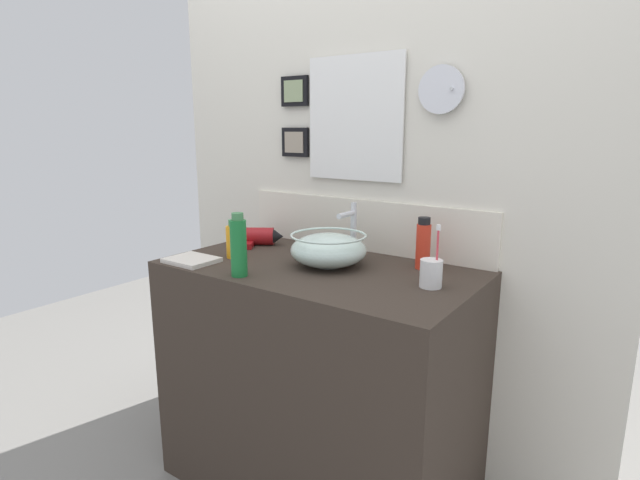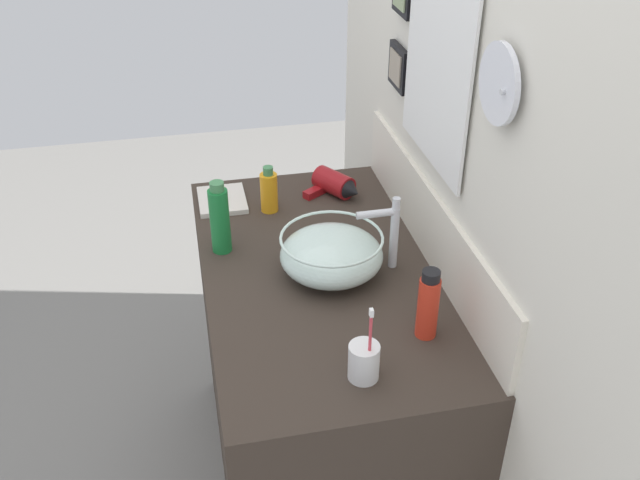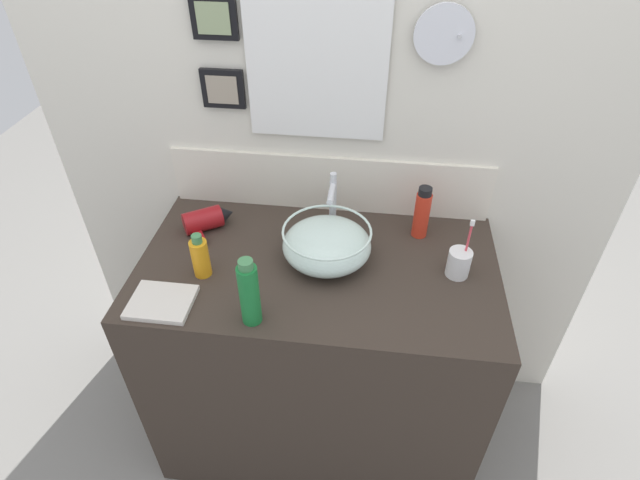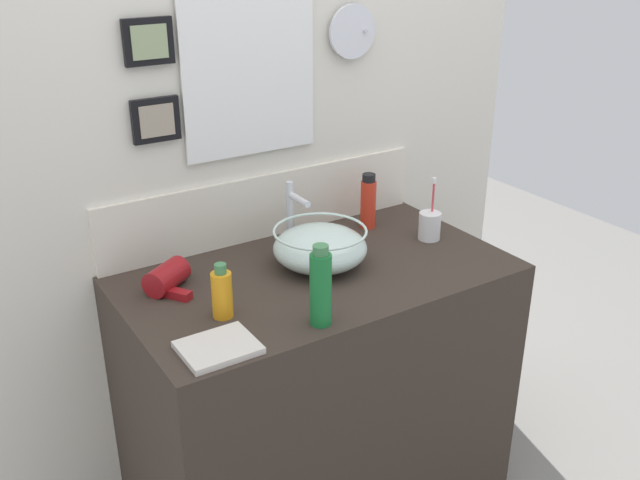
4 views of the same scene
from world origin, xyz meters
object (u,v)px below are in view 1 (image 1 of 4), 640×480
(toothbrush_cup, at_px, (431,273))
(hand_towel, at_px, (192,260))
(glass_bowl_sink, at_px, (328,249))
(hair_drier, at_px, (262,237))
(faucet, at_px, (352,226))
(soap_dispenser, at_px, (233,241))
(shampoo_bottle, at_px, (239,246))
(lotion_bottle, at_px, (423,244))

(toothbrush_cup, bearing_deg, hand_towel, -164.57)
(glass_bowl_sink, height_order, hair_drier, glass_bowl_sink)
(faucet, distance_m, hand_towel, 0.62)
(toothbrush_cup, xyz_separation_m, soap_dispenser, (-0.78, -0.10, 0.02))
(faucet, distance_m, shampoo_bottle, 0.47)
(glass_bowl_sink, relative_size, toothbrush_cup, 1.37)
(faucet, bearing_deg, hand_towel, -137.48)
(hair_drier, height_order, hand_towel, hair_drier)
(lotion_bottle, height_order, soap_dispenser, lotion_bottle)
(hair_drier, distance_m, lotion_bottle, 0.72)
(faucet, bearing_deg, toothbrush_cup, -23.51)
(soap_dispenser, distance_m, shampoo_bottle, 0.26)
(toothbrush_cup, height_order, shampoo_bottle, shampoo_bottle)
(hair_drier, distance_m, hand_towel, 0.37)
(glass_bowl_sink, bearing_deg, lotion_bottle, 29.50)
(faucet, height_order, hand_towel, faucet)
(soap_dispenser, xyz_separation_m, shampoo_bottle, (0.19, -0.17, 0.04))
(glass_bowl_sink, xyz_separation_m, hand_towel, (-0.45, -0.25, -0.05))
(glass_bowl_sink, bearing_deg, soap_dispenser, -162.98)
(toothbrush_cup, bearing_deg, soap_dispenser, -172.98)
(glass_bowl_sink, bearing_deg, toothbrush_cup, -2.52)
(hand_towel, bearing_deg, shampoo_bottle, -5.32)
(hair_drier, bearing_deg, glass_bowl_sink, -14.75)
(glass_bowl_sink, bearing_deg, hair_drier, 165.25)
(hair_drier, bearing_deg, lotion_bottle, 4.43)
(soap_dispenser, bearing_deg, lotion_bottle, 22.85)
(glass_bowl_sink, xyz_separation_m, shampoo_bottle, (-0.18, -0.28, 0.04))
(soap_dispenser, bearing_deg, glass_bowl_sink, 17.02)
(toothbrush_cup, distance_m, lotion_bottle, 0.22)
(faucet, bearing_deg, hair_drier, -173.62)
(soap_dispenser, relative_size, hand_towel, 0.84)
(glass_bowl_sink, relative_size, hair_drier, 1.46)
(shampoo_bottle, height_order, hand_towel, shampoo_bottle)
(faucet, height_order, hair_drier, faucet)
(hair_drier, height_order, lotion_bottle, lotion_bottle)
(toothbrush_cup, height_order, hand_towel, toothbrush_cup)
(soap_dispenser, bearing_deg, faucet, 36.30)
(faucet, distance_m, lotion_bottle, 0.30)
(faucet, xyz_separation_m, hand_towel, (-0.45, -0.41, -0.12))
(toothbrush_cup, relative_size, shampoo_bottle, 0.93)
(glass_bowl_sink, distance_m, hair_drier, 0.44)
(lotion_bottle, bearing_deg, faucet, -178.38)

